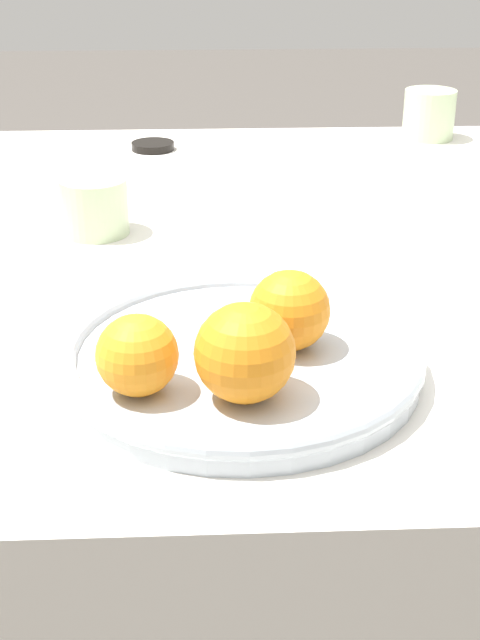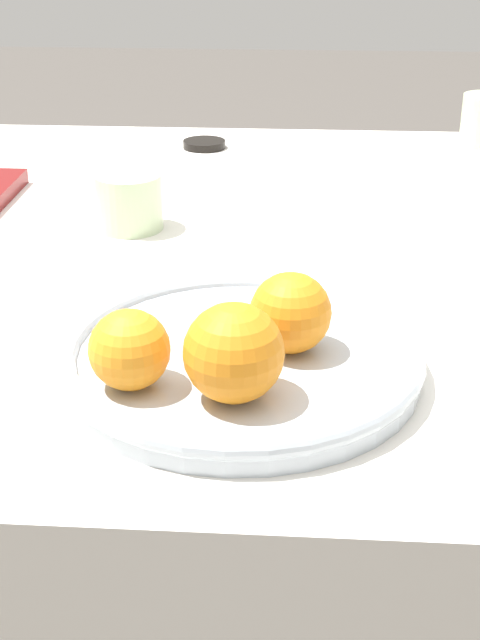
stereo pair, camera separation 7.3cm
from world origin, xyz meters
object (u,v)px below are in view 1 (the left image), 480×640
orange_0 (289,310)px  cup_2 (429,114)px  orange_2 (245,353)px  soy_dish (153,146)px  cup_3 (94,206)px  fruit_platter (240,357)px  orange_1 (137,355)px

orange_0 → cup_2: 0.83m
orange_2 → cup_2: size_ratio=0.92×
cup_2 → soy_dish: (-0.45, -0.05, -0.03)m
orange_2 → cup_3: orange_2 is taller
orange_2 → cup_3: bearing=110.3°
fruit_platter → soy_dish: bearing=98.3°
fruit_platter → orange_0: 0.06m
orange_0 → cup_3: orange_0 is taller
orange_1 → cup_3: (-0.08, 0.41, -0.02)m
cup_3 → soy_dish: (0.05, 0.38, -0.03)m
orange_1 → soy_dish: orange_1 is taller
cup_2 → cup_3: size_ratio=1.05×
fruit_platter → soy_dish: (-0.11, 0.73, -0.01)m
orange_1 → soy_dish: 0.79m
fruit_platter → orange_1: 0.11m
orange_1 → cup_2: 0.95m
fruit_platter → cup_2: size_ratio=3.69×
cup_2 → orange_0: bearing=-111.4°
soy_dish → cup_2: bearing=6.7°
orange_2 → soy_dish: 0.81m
orange_0 → soy_dish: size_ratio=1.02×
fruit_platter → orange_2: bearing=-89.8°
orange_0 → orange_1: 0.14m
soy_dish → orange_1: bearing=-88.2°
cup_2 → soy_dish: size_ratio=1.24×
fruit_platter → cup_2: (0.34, 0.78, 0.02)m
orange_0 → cup_2: orange_0 is taller
cup_3 → soy_dish: cup_3 is taller
orange_0 → soy_dish: bearing=101.5°
cup_2 → cup_3: (-0.50, -0.43, -0.01)m
cup_2 → soy_dish: bearing=-173.3°
fruit_platter → cup_2: cup_2 is taller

